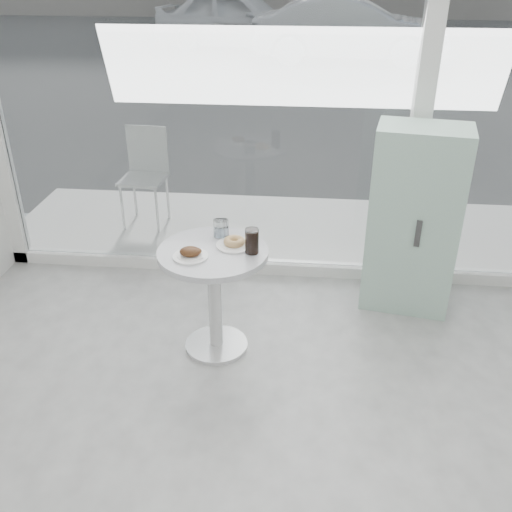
# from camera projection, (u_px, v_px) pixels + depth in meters

# --- Properties ---
(room_shell) EXTENTS (6.00, 6.00, 6.00)m
(room_shell) POSITION_uv_depth(u_px,v_px,m) (240.00, 346.00, 0.93)
(room_shell) COLOR white
(room_shell) RESTS_ON ground
(storefront) EXTENTS (5.00, 0.14, 3.00)m
(storefront) POSITION_uv_depth(u_px,v_px,m) (311.00, 69.00, 4.14)
(storefront) COLOR white
(storefront) RESTS_ON ground
(main_table) EXTENTS (0.72, 0.72, 0.77)m
(main_table) POSITION_uv_depth(u_px,v_px,m) (214.00, 279.00, 3.77)
(main_table) COLOR silver
(main_table) RESTS_ON ground
(patio_deck) EXTENTS (5.60, 1.60, 0.05)m
(patio_deck) POSITION_uv_depth(u_px,v_px,m) (297.00, 230.00, 5.64)
(patio_deck) COLOR silver
(patio_deck) RESTS_ON ground
(street) EXTENTS (40.00, 24.00, 0.00)m
(street) POSITION_uv_depth(u_px,v_px,m) (312.00, 48.00, 16.35)
(street) COLOR #3C3C3C
(street) RESTS_ON ground
(mint_cabinet) EXTENTS (0.72, 0.54, 1.41)m
(mint_cabinet) POSITION_uv_depth(u_px,v_px,m) (413.00, 220.00, 4.23)
(mint_cabinet) COLOR #94BDAA
(mint_cabinet) RESTS_ON ground
(patio_chair) EXTENTS (0.43, 0.43, 0.94)m
(patio_chair) POSITION_uv_depth(u_px,v_px,m) (145.00, 170.00, 5.54)
(patio_chair) COLOR silver
(patio_chair) RESTS_ON patio_deck
(car_white) EXTENTS (4.83, 2.67, 1.55)m
(car_white) POSITION_uv_depth(u_px,v_px,m) (238.00, 20.00, 15.72)
(car_white) COLOR white
(car_white) RESTS_ON street
(car_silver) EXTENTS (4.68, 1.81, 1.52)m
(car_silver) POSITION_uv_depth(u_px,v_px,m) (350.00, 30.00, 13.80)
(car_silver) COLOR #B0B3B8
(car_silver) RESTS_ON street
(plate_fritter) EXTENTS (0.22, 0.22, 0.07)m
(plate_fritter) POSITION_uv_depth(u_px,v_px,m) (191.00, 253.00, 3.57)
(plate_fritter) COLOR white
(plate_fritter) RESTS_ON main_table
(plate_donut) EXTENTS (0.24, 0.24, 0.06)m
(plate_donut) POSITION_uv_depth(u_px,v_px,m) (234.00, 243.00, 3.71)
(plate_donut) COLOR white
(plate_donut) RESTS_ON main_table
(water_tumbler_a) EXTENTS (0.07, 0.07, 0.12)m
(water_tumbler_a) POSITION_uv_depth(u_px,v_px,m) (223.00, 229.00, 3.82)
(water_tumbler_a) COLOR white
(water_tumbler_a) RESTS_ON main_table
(water_tumbler_b) EXTENTS (0.07, 0.07, 0.12)m
(water_tumbler_b) POSITION_uv_depth(u_px,v_px,m) (219.00, 229.00, 3.82)
(water_tumbler_b) COLOR white
(water_tumbler_b) RESTS_ON main_table
(cola_glass) EXTENTS (0.09, 0.09, 0.17)m
(cola_glass) POSITION_uv_depth(u_px,v_px,m) (252.00, 241.00, 3.60)
(cola_glass) COLOR white
(cola_glass) RESTS_ON main_table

